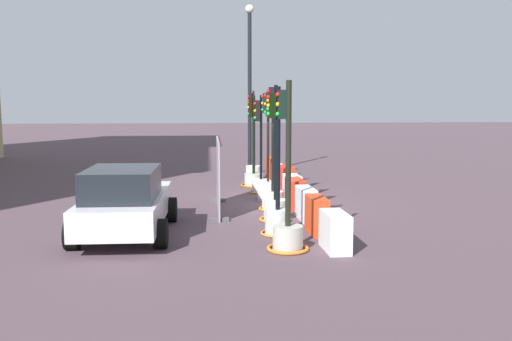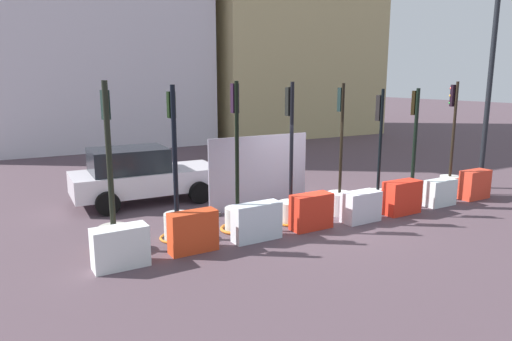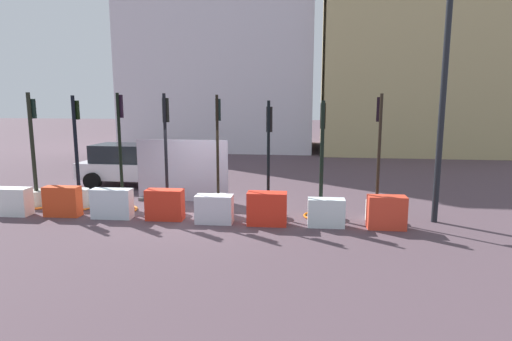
{
  "view_description": "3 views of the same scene",
  "coord_description": "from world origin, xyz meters",
  "views": [
    {
      "loc": [
        -16.55,
        1.79,
        3.17
      ],
      "look_at": [
        -1.03,
        0.44,
        1.18
      ],
      "focal_mm": 38.8,
      "sensor_mm": 36.0,
      "label": 1
    },
    {
      "loc": [
        -7.08,
        -9.5,
        3.61
      ],
      "look_at": [
        -1.81,
        0.04,
        1.42
      ],
      "focal_mm": 32.27,
      "sensor_mm": 36.0,
      "label": 2
    },
    {
      "loc": [
        3.35,
        -11.84,
        3.35
      ],
      "look_at": [
        1.76,
        0.26,
        1.3
      ],
      "focal_mm": 29.57,
      "sensor_mm": 36.0,
      "label": 3
    }
  ],
  "objects": [
    {
      "name": "ground_plane",
      "position": [
        0.0,
        0.0,
        0.0
      ],
      "size": [
        120.0,
        120.0,
        0.0
      ],
      "primitive_type": "plane",
      "color": "#503E46"
    },
    {
      "name": "traffic_light_0",
      "position": [
        -5.22,
        0.14,
        0.58
      ],
      "size": [
        0.9,
        0.9,
        3.57
      ],
      "color": "#B2AEA3",
      "rests_on": "ground_plane"
    },
    {
      "name": "traffic_light_1",
      "position": [
        -3.8,
        0.17,
        0.61
      ],
      "size": [
        0.83,
        0.83,
        3.48
      ],
      "color": "silver",
      "rests_on": "ground_plane"
    },
    {
      "name": "traffic_light_2",
      "position": [
        -2.32,
        0.05,
        0.55
      ],
      "size": [
        0.86,
        0.86,
        3.55
      ],
      "color": "silver",
      "rests_on": "ground_plane"
    },
    {
      "name": "traffic_light_3",
      "position": [
        -0.86,
        -0.05,
        0.57
      ],
      "size": [
        0.83,
        0.83,
        3.53
      ],
      "color": "silver",
      "rests_on": "ground_plane"
    },
    {
      "name": "traffic_light_4",
      "position": [
        0.69,
        -0.09,
        0.52
      ],
      "size": [
        0.68,
        0.68,
        3.49
      ],
      "color": "silver",
      "rests_on": "ground_plane"
    },
    {
      "name": "traffic_light_5",
      "position": [
        2.15,
        0.0,
        0.55
      ],
      "size": [
        0.83,
        0.83,
        3.33
      ],
      "color": "silver",
      "rests_on": "ground_plane"
    },
    {
      "name": "traffic_light_6",
      "position": [
        3.66,
        0.12,
        0.5
      ],
      "size": [
        0.98,
        0.98,
        3.33
      ],
      "color": "#A8B5A8",
      "rests_on": "ground_plane"
    },
    {
      "name": "traffic_light_7",
      "position": [
        5.2,
        0.01,
        0.63
      ],
      "size": [
        0.59,
        0.59,
        3.52
      ],
      "color": "silver",
      "rests_on": "ground_plane"
    },
    {
      "name": "construction_barrier_0",
      "position": [
        -5.31,
        -0.87,
        0.41
      ],
      "size": [
        1.07,
        0.5,
        0.81
      ],
      "color": "white",
      "rests_on": "ground_plane"
    },
    {
      "name": "construction_barrier_1",
      "position": [
        -3.78,
        -0.78,
        0.44
      ],
      "size": [
        1.04,
        0.42,
        0.88
      ],
      "color": "red",
      "rests_on": "ground_plane"
    },
    {
      "name": "construction_barrier_2",
      "position": [
        -2.25,
        -0.79,
        0.43
      ],
      "size": [
        1.16,
        0.43,
        0.85
      ],
      "color": "silver",
      "rests_on": "ground_plane"
    },
    {
      "name": "construction_barrier_3",
      "position": [
        -0.7,
        -0.74,
        0.43
      ],
      "size": [
        1.06,
        0.48,
        0.87
      ],
      "color": "red",
      "rests_on": "ground_plane"
    },
    {
      "name": "construction_barrier_4",
      "position": [
        0.75,
        -0.88,
        0.39
      ],
      "size": [
        1.03,
        0.51,
        0.78
      ],
      "color": "silver",
      "rests_on": "ground_plane"
    },
    {
      "name": "construction_barrier_5",
      "position": [
        2.2,
        -0.87,
        0.45
      ],
      "size": [
        1.08,
        0.51,
        0.9
      ],
      "color": "red",
      "rests_on": "ground_plane"
    },
    {
      "name": "construction_barrier_6",
      "position": [
        3.78,
        -0.82,
        0.38
      ],
      "size": [
        0.98,
        0.44,
        0.76
      ],
      "color": "silver",
      "rests_on": "ground_plane"
    },
    {
      "name": "construction_barrier_7",
      "position": [
        5.35,
        -0.8,
        0.44
      ],
      "size": [
        1.0,
        0.48,
        0.88
      ],
      "color": "red",
      "rests_on": "ground_plane"
    },
    {
      "name": "car_white_van",
      "position": [
        -3.63,
        3.74,
        0.82
      ],
      "size": [
        4.27,
        2.21,
        1.64
      ],
      "color": "silver",
      "rests_on": "ground_plane"
    },
    {
      "name": "building_main_facade",
      "position": [
        -2.87,
        17.91,
        8.75
      ],
      "size": [
        12.99,
        8.46,
        17.44
      ],
      "color": "silver",
      "rests_on": "ground_plane"
    },
    {
      "name": "building_corner_block",
      "position": [
        9.62,
        17.91,
        8.84
      ],
      "size": [
        11.6,
        9.88,
        17.64
      ],
      "color": "tan",
      "rests_on": "ground_plane"
    },
    {
      "name": "street_lamp_post",
      "position": [
        6.78,
        0.03,
        4.1
      ],
      "size": [
        0.36,
        0.36,
        7.06
      ],
      "color": "black",
      "rests_on": "ground_plane"
    },
    {
      "name": "site_fence_panel",
      "position": [
        -0.88,
        1.52,
        0.97
      ],
      "size": [
        3.09,
        0.5,
        2.06
      ],
      "color": "#9994A9",
      "rests_on": "ground_plane"
    }
  ]
}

